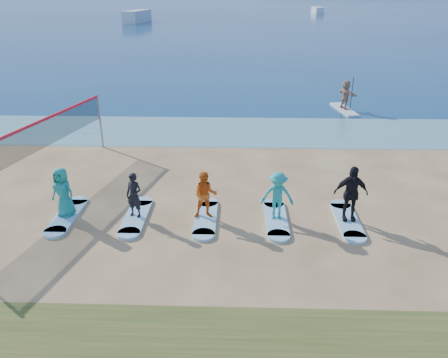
{
  "coord_description": "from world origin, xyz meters",
  "views": [
    {
      "loc": [
        0.4,
        -11.24,
        7.08
      ],
      "look_at": [
        -0.02,
        2.0,
        1.1
      ],
      "focal_mm": 35.0,
      "sensor_mm": 36.0,
      "label": 1
    }
  ],
  "objects_px": {
    "paddleboarder": "(346,95)",
    "surfboard_3": "(276,219)",
    "student_2": "(205,195)",
    "paddleboard": "(344,109)",
    "boat_offshore_b": "(317,13)",
    "surfboard_2": "(206,218)",
    "student_0": "(63,192)",
    "student_3": "(277,196)",
    "surfboard_1": "(136,217)",
    "surfboard_0": "(67,216)",
    "boat_offshore_a": "(138,22)",
    "surfboard_4": "(347,220)",
    "volleyball_net": "(34,139)",
    "student_1": "(134,195)",
    "student_4": "(351,193)"
  },
  "relations": [
    {
      "from": "paddleboarder",
      "to": "surfboard_3",
      "type": "bearing_deg",
      "value": 135.29
    },
    {
      "from": "student_2",
      "to": "paddleboard",
      "type": "bearing_deg",
      "value": 56.17
    },
    {
      "from": "boat_offshore_b",
      "to": "surfboard_2",
      "type": "relative_size",
      "value": 2.87
    },
    {
      "from": "surfboard_2",
      "to": "surfboard_3",
      "type": "distance_m",
      "value": 2.3
    },
    {
      "from": "student_0",
      "to": "student_3",
      "type": "xyz_separation_m",
      "value": [
        6.89,
        0.0,
        -0.02
      ]
    },
    {
      "from": "surfboard_1",
      "to": "surfboard_0",
      "type": "bearing_deg",
      "value": 180.0
    },
    {
      "from": "boat_offshore_a",
      "to": "surfboard_4",
      "type": "relative_size",
      "value": 4.03
    },
    {
      "from": "surfboard_1",
      "to": "student_2",
      "type": "xyz_separation_m",
      "value": [
        2.3,
        0.0,
        0.83
      ]
    },
    {
      "from": "surfboard_3",
      "to": "boat_offshore_a",
      "type": "bearing_deg",
      "value": 105.3
    },
    {
      "from": "student_2",
      "to": "surfboard_3",
      "type": "bearing_deg",
      "value": -5.1
    },
    {
      "from": "surfboard_3",
      "to": "surfboard_4",
      "type": "height_order",
      "value": "same"
    },
    {
      "from": "volleyball_net",
      "to": "boat_offshore_a",
      "type": "distance_m",
      "value": 75.53
    },
    {
      "from": "paddleboard",
      "to": "surfboard_4",
      "type": "bearing_deg",
      "value": -111.27
    },
    {
      "from": "volleyball_net",
      "to": "surfboard_0",
      "type": "distance_m",
      "value": 3.47
    },
    {
      "from": "student_2",
      "to": "surfboard_4",
      "type": "relative_size",
      "value": 0.71
    },
    {
      "from": "surfboard_1",
      "to": "paddleboard",
      "type": "bearing_deg",
      "value": 54.34
    },
    {
      "from": "paddleboard",
      "to": "student_1",
      "type": "height_order",
      "value": "student_1"
    },
    {
      "from": "student_1",
      "to": "student_3",
      "type": "bearing_deg",
      "value": 19.38
    },
    {
      "from": "student_0",
      "to": "student_2",
      "type": "xyz_separation_m",
      "value": [
        4.59,
        0.0,
        -0.04
      ]
    },
    {
      "from": "surfboard_1",
      "to": "student_2",
      "type": "height_order",
      "value": "student_2"
    },
    {
      "from": "student_4",
      "to": "surfboard_3",
      "type": "bearing_deg",
      "value": 179.65
    },
    {
      "from": "boat_offshore_a",
      "to": "student_3",
      "type": "height_order",
      "value": "student_3"
    },
    {
      "from": "surfboard_2",
      "to": "student_4",
      "type": "bearing_deg",
      "value": 0.0
    },
    {
      "from": "student_3",
      "to": "student_4",
      "type": "height_order",
      "value": "student_4"
    },
    {
      "from": "student_1",
      "to": "student_3",
      "type": "relative_size",
      "value": 0.93
    },
    {
      "from": "surfboard_0",
      "to": "student_2",
      "type": "xyz_separation_m",
      "value": [
        4.59,
        0.0,
        0.83
      ]
    },
    {
      "from": "volleyball_net",
      "to": "paddleboarder",
      "type": "bearing_deg",
      "value": 39.12
    },
    {
      "from": "student_0",
      "to": "student_2",
      "type": "distance_m",
      "value": 4.59
    },
    {
      "from": "boat_offshore_b",
      "to": "surfboard_0",
      "type": "distance_m",
      "value": 108.75
    },
    {
      "from": "surfboard_2",
      "to": "surfboard_4",
      "type": "bearing_deg",
      "value": 0.0
    },
    {
      "from": "volleyball_net",
      "to": "surfboard_2",
      "type": "relative_size",
      "value": 4.02
    },
    {
      "from": "paddleboarder",
      "to": "surfboard_4",
      "type": "height_order",
      "value": "paddleboarder"
    },
    {
      "from": "boat_offshore_a",
      "to": "student_2",
      "type": "height_order",
      "value": "student_2"
    },
    {
      "from": "paddleboarder",
      "to": "surfboard_3",
      "type": "distance_m",
      "value": 14.53
    },
    {
      "from": "student_1",
      "to": "surfboard_4",
      "type": "bearing_deg",
      "value": 19.38
    },
    {
      "from": "student_0",
      "to": "student_1",
      "type": "height_order",
      "value": "student_0"
    },
    {
      "from": "paddleboard",
      "to": "student_3",
      "type": "xyz_separation_m",
      "value": [
        -5.14,
        -13.56,
        0.83
      ]
    },
    {
      "from": "student_3",
      "to": "paddleboard",
      "type": "bearing_deg",
      "value": 74.32
    },
    {
      "from": "surfboard_0",
      "to": "student_1",
      "type": "distance_m",
      "value": 2.43
    },
    {
      "from": "paddleboarder",
      "to": "student_4",
      "type": "bearing_deg",
      "value": 144.2
    },
    {
      "from": "surfboard_2",
      "to": "paddleboard",
      "type": "bearing_deg",
      "value": 61.27
    },
    {
      "from": "volleyball_net",
      "to": "student_3",
      "type": "bearing_deg",
      "value": -15.03
    },
    {
      "from": "boat_offshore_b",
      "to": "student_2",
      "type": "height_order",
      "value": "student_2"
    },
    {
      "from": "surfboard_1",
      "to": "student_4",
      "type": "height_order",
      "value": "student_4"
    },
    {
      "from": "student_2",
      "to": "student_3",
      "type": "height_order",
      "value": "student_3"
    },
    {
      "from": "paddleboard",
      "to": "surfboard_4",
      "type": "height_order",
      "value": "paddleboard"
    },
    {
      "from": "surfboard_3",
      "to": "paddleboarder",
      "type": "bearing_deg",
      "value": 69.25
    },
    {
      "from": "surfboard_0",
      "to": "surfboard_1",
      "type": "xyz_separation_m",
      "value": [
        2.3,
        0.0,
        0.0
      ]
    },
    {
      "from": "paddleboarder",
      "to": "boat_offshore_a",
      "type": "height_order",
      "value": "paddleboarder"
    },
    {
      "from": "student_2",
      "to": "surfboard_4",
      "type": "bearing_deg",
      "value": -5.1
    }
  ]
}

